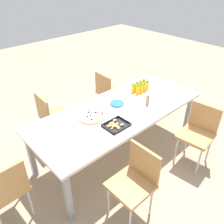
# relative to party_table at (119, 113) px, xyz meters

# --- Properties ---
(ground_plane) EXTENTS (12.00, 12.00, 0.00)m
(ground_plane) POSITION_rel_party_table_xyz_m (0.00, 0.00, -0.67)
(ground_plane) COLOR gray
(party_table) EXTENTS (2.37, 0.97, 0.73)m
(party_table) POSITION_rel_party_table_xyz_m (0.00, 0.00, 0.00)
(party_table) COLOR silver
(party_table) RESTS_ON ground_plane
(chair_far_left) EXTENTS (0.44, 0.44, 0.83)m
(chair_far_left) POSITION_rel_party_table_xyz_m (-0.66, 0.82, -0.17)
(chair_far_left) COLOR #B7844C
(chair_far_left) RESTS_ON ground_plane
(chair_near_right) EXTENTS (0.42, 0.42, 0.83)m
(chair_near_right) POSITION_rel_party_table_xyz_m (0.55, -0.81, -0.17)
(chair_near_right) COLOR #B7844C
(chair_near_right) RESTS_ON ground_plane
(chair_end) EXTENTS (0.42, 0.42, 0.83)m
(chair_end) POSITION_rel_party_table_xyz_m (1.55, 0.03, -0.17)
(chair_end) COLOR #B7844C
(chair_end) RESTS_ON ground_plane
(chair_near_left) EXTENTS (0.42, 0.42, 0.83)m
(chair_near_left) POSITION_rel_party_table_xyz_m (-0.54, -0.81, -0.17)
(chair_near_left) COLOR #B7844C
(chair_near_left) RESTS_ON ground_plane
(chair_far_right) EXTENTS (0.40, 0.40, 0.83)m
(chair_far_right) POSITION_rel_party_table_xyz_m (0.54, 0.80, -0.17)
(chair_far_right) COLOR #B7844C
(chair_far_right) RESTS_ON ground_plane
(juice_bottle_0) EXTENTS (0.05, 0.05, 0.14)m
(juice_bottle_0) POSITION_rel_party_table_xyz_m (-0.70, -0.20, 0.12)
(juice_bottle_0) COLOR #FBAF14
(juice_bottle_0) RESTS_ON party_table
(juice_bottle_1) EXTENTS (0.06, 0.06, 0.14)m
(juice_bottle_1) POSITION_rel_party_table_xyz_m (-0.63, -0.20, 0.12)
(juice_bottle_1) COLOR #F8AC14
(juice_bottle_1) RESTS_ON party_table
(juice_bottle_2) EXTENTS (0.05, 0.05, 0.15)m
(juice_bottle_2) POSITION_rel_party_table_xyz_m (-0.55, -0.19, 0.13)
(juice_bottle_2) COLOR #FAAC14
(juice_bottle_2) RESTS_ON party_table
(juice_bottle_3) EXTENTS (0.06, 0.06, 0.14)m
(juice_bottle_3) POSITION_rel_party_table_xyz_m (-0.48, -0.20, 0.12)
(juice_bottle_3) COLOR #FAAB14
(juice_bottle_3) RESTS_ON party_table
(juice_bottle_4) EXTENTS (0.06, 0.06, 0.14)m
(juice_bottle_4) POSITION_rel_party_table_xyz_m (-0.70, -0.13, 0.12)
(juice_bottle_4) COLOR #F9AF14
(juice_bottle_4) RESTS_ON party_table
(juice_bottle_5) EXTENTS (0.06, 0.06, 0.13)m
(juice_bottle_5) POSITION_rel_party_table_xyz_m (-0.64, -0.12, 0.12)
(juice_bottle_5) COLOR #FAAB14
(juice_bottle_5) RESTS_ON party_table
(juice_bottle_6) EXTENTS (0.05, 0.05, 0.15)m
(juice_bottle_6) POSITION_rel_party_table_xyz_m (-0.56, -0.12, 0.12)
(juice_bottle_6) COLOR #FAAC14
(juice_bottle_6) RESTS_ON party_table
(juice_bottle_7) EXTENTS (0.06, 0.06, 0.15)m
(juice_bottle_7) POSITION_rel_party_table_xyz_m (-0.49, -0.12, 0.13)
(juice_bottle_7) COLOR #F9AD14
(juice_bottle_7) RESTS_ON party_table
(fruit_pizza) EXTENTS (0.37, 0.37, 0.05)m
(fruit_pizza) POSITION_rel_party_table_xyz_m (0.36, -0.12, 0.07)
(fruit_pizza) COLOR tan
(fruit_pizza) RESTS_ON party_table
(snack_tray) EXTENTS (0.28, 0.23, 0.04)m
(snack_tray) POSITION_rel_party_table_xyz_m (0.29, 0.24, 0.07)
(snack_tray) COLOR black
(snack_tray) RESTS_ON party_table
(plate_stack) EXTENTS (0.19, 0.19, 0.02)m
(plate_stack) POSITION_rel_party_table_xyz_m (-0.08, -0.12, 0.07)
(plate_stack) COLOR blue
(plate_stack) RESTS_ON party_table
(napkin_stack) EXTENTS (0.15, 0.15, 0.01)m
(napkin_stack) POSITION_rel_party_table_xyz_m (1.03, -0.06, 0.06)
(napkin_stack) COLOR white
(napkin_stack) RESTS_ON party_table
(cardboard_tube) EXTENTS (0.04, 0.04, 0.15)m
(cardboard_tube) POSITION_rel_party_table_xyz_m (-0.35, 0.18, 0.13)
(cardboard_tube) COLOR #9E7A56
(cardboard_tube) RESTS_ON party_table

